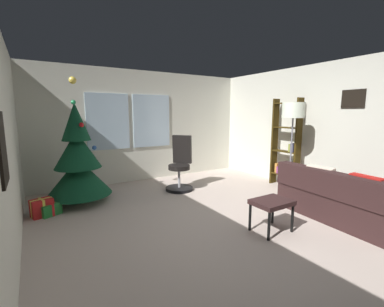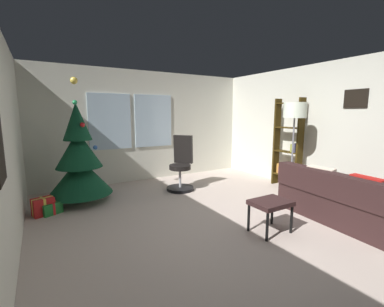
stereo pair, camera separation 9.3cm
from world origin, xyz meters
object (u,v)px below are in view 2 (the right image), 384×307
at_px(footstool, 271,205).
at_px(gift_box_green, 50,208).
at_px(gift_box_red, 43,207).
at_px(couch, 357,202).
at_px(holiday_tree, 79,162).
at_px(office_chair, 181,169).
at_px(floor_lamp, 295,116).
at_px(bookshelf, 288,148).

xyz_separation_m(footstool, gift_box_green, (-2.50, 2.21, -0.28)).
bearing_deg(gift_box_green, gift_box_red, -178.37).
relative_size(footstool, gift_box_green, 1.40).
bearing_deg(couch, gift_box_red, 147.46).
bearing_deg(footstool, holiday_tree, 128.08).
height_order(office_chair, floor_lamp, floor_lamp).
bearing_deg(gift_box_red, holiday_tree, 28.95).
bearing_deg(floor_lamp, couch, -94.05).
relative_size(office_chair, bookshelf, 0.60).
height_order(holiday_tree, bookshelf, holiday_tree).
distance_m(gift_box_green, floor_lamp, 4.46).
height_order(gift_box_red, office_chair, office_chair).
bearing_deg(gift_box_red, office_chair, 2.95).
height_order(footstool, floor_lamp, floor_lamp).
distance_m(couch, gift_box_green, 4.69).
relative_size(couch, gift_box_red, 5.42).
xyz_separation_m(holiday_tree, bookshelf, (3.94, -1.18, 0.10)).
bearing_deg(floor_lamp, holiday_tree, 154.92).
bearing_deg(floor_lamp, bookshelf, 46.54).
height_order(couch, office_chair, office_chair).
distance_m(footstool, floor_lamp, 2.11).
xyz_separation_m(footstool, gift_box_red, (-2.59, 2.20, -0.24)).
xyz_separation_m(gift_box_green, floor_lamp, (4.01, -1.31, 1.44)).
height_order(footstool, gift_box_red, footstool).
height_order(bookshelf, floor_lamp, bookshelf).
xyz_separation_m(gift_box_green, bookshelf, (4.45, -0.85, 0.74)).
bearing_deg(gift_box_red, couch, -32.54).
bearing_deg(gift_box_green, office_chair, 3.00).
bearing_deg(footstool, office_chair, 92.13).
distance_m(gift_box_red, gift_box_green, 0.11).
bearing_deg(floor_lamp, gift_box_green, 161.92).
bearing_deg(floor_lamp, gift_box_red, 162.35).
distance_m(couch, gift_box_red, 4.77).
xyz_separation_m(holiday_tree, gift_box_red, (-0.60, -0.33, -0.60)).
bearing_deg(gift_box_green, holiday_tree, 33.14).
bearing_deg(holiday_tree, bookshelf, -16.64).
relative_size(office_chair, floor_lamp, 0.63).
bearing_deg(holiday_tree, gift_box_red, -151.05).
bearing_deg(bookshelf, gift_box_green, 169.21).
bearing_deg(office_chair, footstool, -87.87).
bearing_deg(office_chair, couch, -60.64).
xyz_separation_m(gift_box_red, floor_lamp, (4.11, -1.31, 1.39)).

